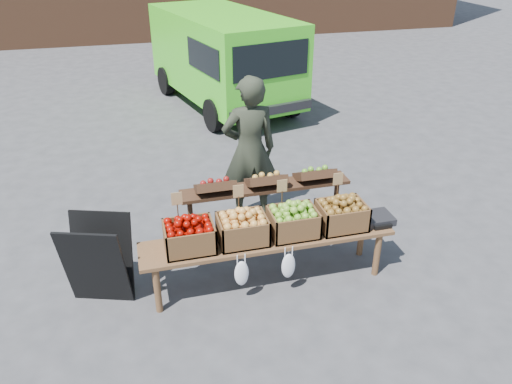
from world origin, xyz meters
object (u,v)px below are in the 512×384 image
object	(u,v)px
crate_golden_apples	(189,237)
crate_red_apples	(293,222)
vendor	(249,150)
weighing_scale	(376,218)
delivery_van	(223,61)
crate_russet_pears	(243,229)
back_table	(266,206)
crate_green_apples	(342,215)
display_bench	(268,259)
chalkboard_sign	(99,261)

from	to	relation	value
crate_golden_apples	crate_red_apples	world-z (taller)	same
vendor	weighing_scale	world-z (taller)	vendor
delivery_van	weighing_scale	world-z (taller)	delivery_van
crate_russet_pears	weighing_scale	distance (m)	1.53
delivery_van	back_table	distance (m)	5.45
crate_green_apples	display_bench	bearing A→B (deg)	180.00
crate_golden_apples	crate_russet_pears	world-z (taller)	same
crate_golden_apples	crate_red_apples	bearing A→B (deg)	0.00
crate_red_apples	weighing_scale	bearing A→B (deg)	0.00
delivery_van	display_bench	size ratio (longest dim) A/B	1.58
display_bench	crate_russet_pears	size ratio (longest dim) A/B	5.40
display_bench	crate_russet_pears	distance (m)	0.51
delivery_van	display_bench	bearing A→B (deg)	-110.97
back_table	crate_green_apples	size ratio (longest dim) A/B	4.20
vendor	crate_russet_pears	bearing A→B (deg)	72.32
delivery_van	crate_golden_apples	distance (m)	6.32
vendor	crate_russet_pears	xyz separation A→B (m)	(-0.42, -1.40, -0.25)
chalkboard_sign	weighing_scale	bearing A→B (deg)	16.15
back_table	weighing_scale	size ratio (longest dim) A/B	6.18
vendor	crate_red_apples	size ratio (longest dim) A/B	3.84
chalkboard_sign	weighing_scale	xyz separation A→B (m)	(2.99, -0.14, 0.13)
chalkboard_sign	crate_russet_pears	size ratio (longest dim) A/B	1.92
delivery_van	chalkboard_sign	size ratio (longest dim) A/B	4.44
back_table	weighing_scale	world-z (taller)	back_table
display_bench	vendor	bearing A→B (deg)	83.87
crate_golden_apples	display_bench	bearing A→B (deg)	0.00
crate_russet_pears	crate_green_apples	distance (m)	1.10
display_bench	chalkboard_sign	bearing A→B (deg)	175.28
crate_russet_pears	crate_red_apples	xyz separation A→B (m)	(0.55, 0.00, 0.00)
weighing_scale	crate_green_apples	bearing A→B (deg)	180.00
back_table	crate_golden_apples	bearing A→B (deg)	-144.32
crate_red_apples	display_bench	bearing A→B (deg)	180.00
display_bench	weighing_scale	bearing A→B (deg)	0.00
vendor	crate_golden_apples	world-z (taller)	vendor
crate_golden_apples	crate_russet_pears	size ratio (longest dim) A/B	1.00
crate_russet_pears	crate_green_apples	bearing A→B (deg)	0.00
delivery_van	crate_golden_apples	world-z (taller)	delivery_van
vendor	chalkboard_sign	xyz separation A→B (m)	(-1.89, -1.25, -0.48)
crate_golden_apples	crate_green_apples	distance (m)	1.65
vendor	chalkboard_sign	size ratio (longest dim) A/B	2.00
vendor	crate_green_apples	world-z (taller)	vendor
back_table	delivery_van	bearing A→B (deg)	83.83
crate_russet_pears	crate_green_apples	world-z (taller)	same
back_table	display_bench	size ratio (longest dim) A/B	0.78
chalkboard_sign	crate_golden_apples	distance (m)	0.96
weighing_scale	vendor	bearing A→B (deg)	128.21
vendor	crate_red_apples	world-z (taller)	vendor
crate_red_apples	crate_green_apples	bearing A→B (deg)	0.00
back_table	weighing_scale	distance (m)	1.29
crate_red_apples	crate_russet_pears	bearing A→B (deg)	180.00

